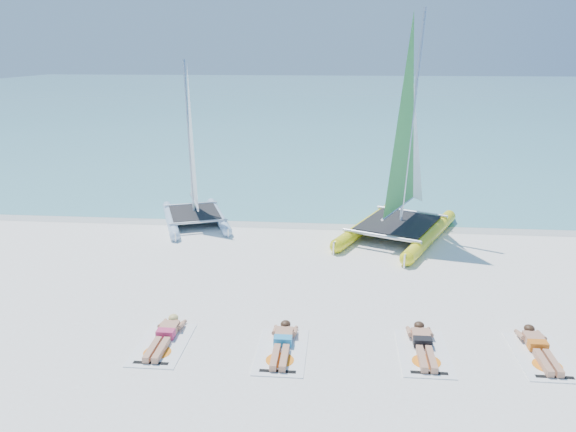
% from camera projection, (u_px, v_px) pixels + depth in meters
% --- Properties ---
extents(ground, '(140.00, 140.00, 0.00)m').
position_uv_depth(ground, '(304.00, 287.00, 14.41)').
color(ground, white).
rests_on(ground, ground).
extents(sea, '(140.00, 115.00, 0.01)m').
position_uv_depth(sea, '(335.00, 95.00, 74.52)').
color(sea, '#73B6C0').
rests_on(sea, ground).
extents(wet_sand_strip, '(140.00, 1.40, 0.01)m').
position_uv_depth(wet_sand_strip, '(315.00, 223.00, 19.66)').
color(wet_sand_strip, silver).
rests_on(wet_sand_strip, ground).
extents(catamaran_blue, '(3.37, 4.63, 5.72)m').
position_uv_depth(catamaran_blue, '(192.00, 174.00, 19.39)').
color(catamaran_blue, '#BEDEFB').
rests_on(catamaran_blue, ground).
extents(catamaran_yellow, '(4.55, 5.98, 7.37)m').
position_uv_depth(catamaran_yellow, '(407.00, 163.00, 18.11)').
color(catamaran_yellow, yellow).
rests_on(catamaran_yellow, ground).
extents(towel_a, '(1.00, 1.85, 0.02)m').
position_uv_depth(towel_a, '(163.00, 344.00, 11.59)').
color(towel_a, white).
rests_on(towel_a, ground).
extents(sunbather_a, '(0.37, 1.73, 0.26)m').
position_uv_depth(sunbather_a, '(165.00, 335.00, 11.75)').
color(sunbather_a, tan).
rests_on(sunbather_a, towel_a).
extents(towel_b, '(1.00, 1.85, 0.02)m').
position_uv_depth(towel_b, '(282.00, 351.00, 11.31)').
color(towel_b, white).
rests_on(towel_b, ground).
extents(sunbather_b, '(0.37, 1.73, 0.26)m').
position_uv_depth(sunbather_b, '(283.00, 342.00, 11.46)').
color(sunbather_b, tan).
rests_on(sunbather_b, towel_b).
extents(towel_c, '(1.00, 1.85, 0.02)m').
position_uv_depth(towel_c, '(424.00, 353.00, 11.26)').
color(towel_c, white).
rests_on(towel_c, ground).
extents(sunbather_c, '(0.37, 1.73, 0.26)m').
position_uv_depth(sunbather_c, '(423.00, 343.00, 11.41)').
color(sunbather_c, tan).
rests_on(sunbather_c, towel_c).
extents(towel_d, '(1.00, 1.85, 0.02)m').
position_uv_depth(towel_d, '(541.00, 356.00, 11.13)').
color(towel_d, white).
rests_on(towel_d, ground).
extents(sunbather_d, '(0.37, 1.73, 0.26)m').
position_uv_depth(sunbather_d, '(539.00, 347.00, 11.28)').
color(sunbather_d, tan).
rests_on(sunbather_d, towel_d).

